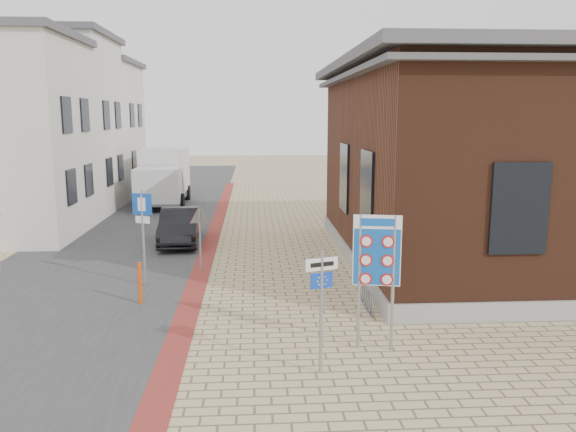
{
  "coord_description": "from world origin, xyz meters",
  "views": [
    {
      "loc": [
        -0.28,
        -11.73,
        4.96
      ],
      "look_at": [
        0.68,
        3.68,
        2.2
      ],
      "focal_mm": 35.0,
      "sensor_mm": 36.0,
      "label": 1
    }
  ],
  "objects_px": {
    "border_sign": "(377,253)",
    "bollard": "(140,283)",
    "sedan": "(180,226)",
    "parking_sign": "(143,220)",
    "essen_sign": "(321,293)",
    "box_truck": "(163,176)"
  },
  "relations": [
    {
      "from": "bollard",
      "to": "essen_sign",
      "type": "bearing_deg",
      "value": -45.31
    },
    {
      "from": "sedan",
      "to": "bollard",
      "type": "xyz_separation_m",
      "value": [
        -0.12,
        -7.29,
        -0.11
      ]
    },
    {
      "from": "border_sign",
      "to": "essen_sign",
      "type": "bearing_deg",
      "value": -130.19
    },
    {
      "from": "essen_sign",
      "to": "bollard",
      "type": "height_order",
      "value": "essen_sign"
    },
    {
      "from": "box_truck",
      "to": "parking_sign",
      "type": "bearing_deg",
      "value": -84.54
    },
    {
      "from": "border_sign",
      "to": "essen_sign",
      "type": "relative_size",
      "value": 1.2
    },
    {
      "from": "box_truck",
      "to": "essen_sign",
      "type": "bearing_deg",
      "value": -74.9
    },
    {
      "from": "essen_sign",
      "to": "parking_sign",
      "type": "distance_m",
      "value": 7.51
    },
    {
      "from": "border_sign",
      "to": "essen_sign",
      "type": "xyz_separation_m",
      "value": [
        -1.29,
        -1.05,
        -0.49
      ]
    },
    {
      "from": "box_truck",
      "to": "essen_sign",
      "type": "height_order",
      "value": "box_truck"
    },
    {
      "from": "border_sign",
      "to": "bollard",
      "type": "xyz_separation_m",
      "value": [
        -5.61,
        3.32,
        -1.55
      ]
    },
    {
      "from": "essen_sign",
      "to": "sedan",
      "type": "bearing_deg",
      "value": 91.24
    },
    {
      "from": "box_truck",
      "to": "border_sign",
      "type": "height_order",
      "value": "box_truck"
    },
    {
      "from": "sedan",
      "to": "border_sign",
      "type": "bearing_deg",
      "value": -66.09
    },
    {
      "from": "parking_sign",
      "to": "bollard",
      "type": "bearing_deg",
      "value": -62.23
    },
    {
      "from": "parking_sign",
      "to": "sedan",
      "type": "bearing_deg",
      "value": 108.52
    },
    {
      "from": "border_sign",
      "to": "parking_sign",
      "type": "height_order",
      "value": "border_sign"
    },
    {
      "from": "sedan",
      "to": "essen_sign",
      "type": "height_order",
      "value": "essen_sign"
    },
    {
      "from": "parking_sign",
      "to": "border_sign",
      "type": "bearing_deg",
      "value": -18.95
    },
    {
      "from": "sedan",
      "to": "bollard",
      "type": "distance_m",
      "value": 7.29
    },
    {
      "from": "box_truck",
      "to": "essen_sign",
      "type": "xyz_separation_m",
      "value": [
        6.33,
        -21.61,
        0.0
      ]
    },
    {
      "from": "sedan",
      "to": "parking_sign",
      "type": "distance_m",
      "value": 5.81
    }
  ]
}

